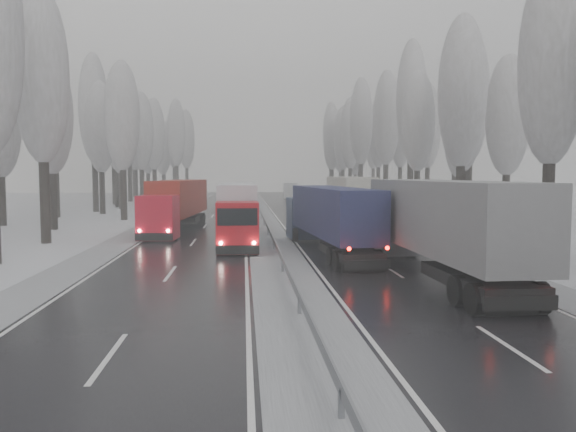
{
  "coord_description": "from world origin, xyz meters",
  "views": [
    {
      "loc": [
        -1.82,
        -14.2,
        4.65
      ],
      "look_at": [
        0.77,
        18.41,
        2.2
      ],
      "focal_mm": 35.0,
      "sensor_mm": 36.0,
      "label": 1
    }
  ],
  "objects": [
    {
      "name": "tree_66",
      "position": [
        -18.16,
        62.35,
        9.84
      ],
      "size": [
        3.6,
        3.6,
        15.23
      ],
      "color": "black",
      "rests_on": "ground"
    },
    {
      "name": "ground",
      "position": [
        0.0,
        0.0,
        0.0
      ],
      "size": [
        260.0,
        260.0,
        0.0
      ],
      "primitive_type": "plane",
      "color": "white",
      "rests_on": "ground"
    },
    {
      "name": "median_slush",
      "position": [
        0.0,
        30.0,
        0.02
      ],
      "size": [
        3.0,
        200.0,
        0.04
      ],
      "primitive_type": "cube",
      "color": "#ACAFB4",
      "rests_on": "ground"
    },
    {
      "name": "tree_25",
      "position": [
        24.81,
        55.02,
        12.52
      ],
      "size": [
        3.6,
        3.6,
        19.44
      ],
      "color": "black",
      "rests_on": "ground"
    },
    {
      "name": "tree_35",
      "position": [
        24.94,
        100.32,
        11.77
      ],
      "size": [
        3.6,
        3.6,
        18.25
      ],
      "color": "black",
      "rests_on": "ground"
    },
    {
      "name": "tree_37",
      "position": [
        24.02,
        110.16,
        10.56
      ],
      "size": [
        3.6,
        3.6,
        16.37
      ],
      "color": "black",
      "rests_on": "ground"
    },
    {
      "name": "tree_73",
      "position": [
        -21.82,
        92.54,
        11.11
      ],
      "size": [
        3.6,
        3.6,
        17.22
      ],
      "color": "black",
      "rests_on": "ground"
    },
    {
      "name": "tree_75",
      "position": [
        -24.2,
        103.33,
        11.99
      ],
      "size": [
        3.6,
        3.6,
        18.6
      ],
      "color": "black",
      "rests_on": "ground"
    },
    {
      "name": "tree_60",
      "position": [
        -17.75,
        34.2,
        9.59
      ],
      "size": [
        3.6,
        3.6,
        14.84
      ],
      "color": "black",
      "rests_on": "ground"
    },
    {
      "name": "shoulder_left",
      "position": [
        -10.2,
        30.0,
        0.02
      ],
      "size": [
        2.4,
        200.0,
        0.04
      ],
      "primitive_type": "cube",
      "color": "#ACAFB4",
      "rests_on": "ground"
    },
    {
      "name": "tree_38",
      "position": [
        18.73,
        116.73,
        11.59
      ],
      "size": [
        3.6,
        3.6,
        17.97
      ],
      "color": "black",
      "rests_on": "ground"
    },
    {
      "name": "tree_27",
      "position": [
        24.72,
        65.27,
        11.36
      ],
      "size": [
        3.6,
        3.6,
        17.62
      ],
      "color": "black",
      "rests_on": "ground"
    },
    {
      "name": "tree_68",
      "position": [
        -16.58,
        69.11,
        10.75
      ],
      "size": [
        3.6,
        3.6,
        16.65
      ],
      "color": "black",
      "rests_on": "ground"
    },
    {
      "name": "tree_33",
      "position": [
        19.77,
        93.21,
        9.26
      ],
      "size": [
        3.6,
        3.6,
        14.33
      ],
      "color": "black",
      "rests_on": "ground"
    },
    {
      "name": "tree_24",
      "position": [
        17.9,
        51.02,
        13.19
      ],
      "size": [
        3.6,
        3.6,
        20.49
      ],
      "color": "black",
      "rests_on": "ground"
    },
    {
      "name": "tree_72",
      "position": [
        -18.93,
        88.54,
        9.76
      ],
      "size": [
        3.6,
        3.6,
        15.11
      ],
      "color": "black",
      "rests_on": "ground"
    },
    {
      "name": "tree_26",
      "position": [
        17.56,
        61.27,
        12.1
      ],
      "size": [
        3.6,
        3.6,
        18.78
      ],
      "color": "black",
      "rests_on": "ground"
    },
    {
      "name": "tree_77",
      "position": [
        -19.66,
        112.72,
        9.26
      ],
      "size": [
        3.6,
        3.6,
        14.32
      ],
      "color": "black",
      "rests_on": "ground"
    },
    {
      "name": "tree_69",
      "position": [
        -21.42,
        73.11,
        12.46
      ],
      "size": [
        3.6,
        3.6,
        19.35
      ],
      "color": "black",
      "rests_on": "ground"
    },
    {
      "name": "tree_36",
      "position": [
        17.04,
        106.16,
        13.02
      ],
      "size": [
        3.6,
        3.6,
        20.23
      ],
      "color": "black",
      "rests_on": "ground"
    },
    {
      "name": "tree_22",
      "position": [
        17.02,
        45.6,
        10.24
      ],
      "size": [
        3.6,
        3.6,
        15.86
      ],
      "color": "black",
      "rests_on": "ground"
    },
    {
      "name": "tree_16",
      "position": [
        15.04,
        15.67,
        10.67
      ],
      "size": [
        3.6,
        3.6,
        16.53
      ],
      "color": "black",
      "rests_on": "ground"
    },
    {
      "name": "tree_34",
      "position": [
        15.73,
        96.32,
        11.37
      ],
      "size": [
        3.6,
        3.6,
        17.63
      ],
      "color": "black",
      "rests_on": "ground"
    },
    {
      "name": "tree_58",
      "position": [
        -15.13,
        24.57,
        11.1
      ],
      "size": [
        3.6,
        3.6,
        17.21
      ],
      "color": "black",
      "rests_on": "ground"
    },
    {
      "name": "median_guardrail",
      "position": [
        0.0,
        29.99,
        0.6
      ],
      "size": [
        0.12,
        200.0,
        0.76
      ],
      "color": "slate",
      "rests_on": "ground"
    },
    {
      "name": "tree_23",
      "position": [
        23.31,
        49.6,
        8.77
      ],
      "size": [
        3.6,
        3.6,
        13.55
      ],
      "color": "black",
      "rests_on": "ground"
    },
    {
      "name": "tree_18",
      "position": [
        14.51,
        27.03,
        10.7
      ],
      "size": [
        3.6,
        3.6,
        16.58
      ],
      "color": "black",
      "rests_on": "ground"
    },
    {
      "name": "tree_70",
      "position": [
        -16.33,
        79.19,
        11.03
      ],
      "size": [
        3.6,
        3.6,
        17.09
      ],
      "color": "black",
      "rests_on": "ground"
    },
    {
      "name": "tree_20",
      "position": [
        17.9,
        35.17,
        10.14
      ],
      "size": [
        3.6,
        3.6,
        15.71
      ],
      "color": "black",
      "rests_on": "ground"
    },
    {
      "name": "tree_32",
      "position": [
        16.63,
        89.21,
        11.18
      ],
      "size": [
        3.6,
        3.6,
        17.33
      ],
      "color": "black",
      "rests_on": "ground"
    },
    {
      "name": "truck_grey_tarp",
      "position": [
        6.63,
        10.2,
        2.55
      ],
      "size": [
        3.18,
        17.12,
        4.37
      ],
      "rotation": [
        0.0,
        0.0,
        0.03
      ],
      "color": "#4D4E52",
      "rests_on": "ground"
    },
    {
      "name": "truck_cream_box",
      "position": [
        8.2,
        39.26,
        2.56
      ],
      "size": [
        3.2,
        17.18,
        4.38
      ],
      "rotation": [
        0.0,
        0.0,
        -0.03
      ],
      "color": "beige",
      "rests_on": "ground"
    },
    {
      "name": "carriageway_right",
      "position": [
        5.25,
        30.0,
        0.01
      ],
      "size": [
        7.5,
        200.0,
        0.03
      ],
      "primitive_type": "cube",
      "color": "black",
      "rests_on": "ground"
    },
    {
      "name": "truck_red_white",
      "position": [
        -2.3,
        24.94,
        2.32
      ],
      "size": [
        2.69,
        15.53,
        3.97
      ],
      "rotation": [
        0.0,
        0.0,
        0.02
      ],
      "color": "#B30913",
      "rests_on": "ground"
    },
    {
      "name": "tree_67",
      "position": [
        -19.54,
        66.35,
        11.03
      ],
      "size": [
        3.6,
        3.6,
        17.09
      ],
      "color": "black",
      "rests_on": "ground"
    },
    {
      "name": "tree_29",
      "position": [
        23.71,
        75.95,
        11.67
      ],
      "size": [
        3.6,
        3.6,
        18.11
      ],
      "color": "black",
      "rests_on": "ground"
    },
    {
      "name": "carriageway_left",
      "position": [
        -5.25,
        30.0,
        0.01
      ],
      "size": [
        7.5,
        200.0,
        0.03
      ],
      "primitive_type": "cube",
      "color": "black",
      "rests_on": "ground"
    },
    {
      "name": "tree_78",
      "position": [
        -17.56,
        115.31,
        12.59
      ],
      "size": [
        3.6,
        3.6,
        19.55
      ],
      "color": "black",
      "rests_on": "ground"
    },
    {
      "name": "truck_blue_box",
      "position": [
        3.13,
        18.39,
        2.27
      ],
      "size": [
        3.7,
        15.3,
        3.89
      ],
      "rotation": [
        0.0,
        0.0,
        0.09
      ],
      "color": "#1E2B4B",
      "rests_on": "ground"
    },
    {
      "name": "tree_65",
      "position": [
        -20.05,
        56.71,
        12.55
      ],
      "size": [
        3.6,
        3.6,
        19.48
      ],
      "color": "black",
      "rests_on": "ground"
    },
    {
      "name": "tree_71",
      "position": [
        -21.09,
        83.19,
        12.63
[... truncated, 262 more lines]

